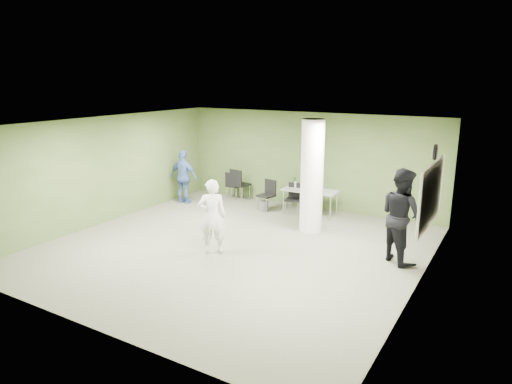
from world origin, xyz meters
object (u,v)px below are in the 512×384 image
Objects in this scene: man_blue at (184,177)px; woman_white at (212,216)px; folding_table at (310,191)px; man_black at (401,216)px; chair_back_left at (233,183)px.

woman_white is at bearing 133.90° from man_blue.
woman_white is at bearing -102.70° from folding_table.
man_black is (3.65, 1.59, 0.17)m from woman_white.
folding_table is 0.94× the size of woman_white.
man_black reaches higher than man_blue.
man_black is (5.77, -2.45, 0.49)m from chair_back_left.
chair_back_left is at bearing -135.45° from man_blue.
man_blue is (-3.81, -0.81, 0.14)m from folding_table.
man_black reaches higher than folding_table.
chair_back_left is at bearing 170.43° from folding_table.
folding_table is at bearing 3.25° from man_black.
man_blue reaches higher than folding_table.
man_black reaches higher than chair_back_left.
man_blue is at bearing 27.66° from man_black.
chair_back_left is 4.57m from woman_white.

